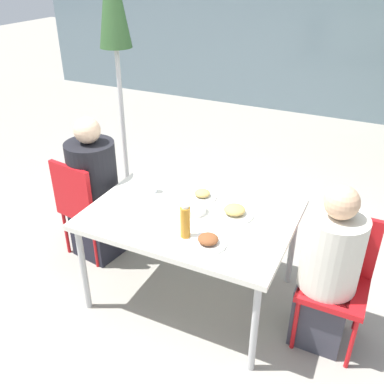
% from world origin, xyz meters
% --- Properties ---
extents(ground_plane, '(24.00, 24.00, 0.00)m').
position_xyz_m(ground_plane, '(0.00, 0.00, 0.00)').
color(ground_plane, gray).
extents(building_facade, '(10.00, 0.20, 3.00)m').
position_xyz_m(building_facade, '(0.00, 4.59, 1.50)').
color(building_facade, slate).
rests_on(building_facade, ground).
extents(dining_table, '(1.35, 1.01, 0.72)m').
position_xyz_m(dining_table, '(0.00, 0.00, 0.67)').
color(dining_table, silver).
rests_on(dining_table, ground).
extents(chair_left, '(0.46, 0.46, 0.87)m').
position_xyz_m(chair_left, '(-0.99, 0.07, 0.51)').
color(chair_left, red).
rests_on(chair_left, ground).
extents(person_left, '(0.39, 0.39, 1.20)m').
position_xyz_m(person_left, '(-0.92, 0.14, 0.56)').
color(person_left, black).
rests_on(person_left, ground).
extents(chair_right, '(0.40, 0.40, 0.87)m').
position_xyz_m(chair_right, '(0.97, 0.07, 0.51)').
color(chair_right, red).
rests_on(chair_right, ground).
extents(person_right, '(0.36, 0.36, 1.13)m').
position_xyz_m(person_right, '(0.92, -0.01, 0.53)').
color(person_right, '#383842').
rests_on(person_right, ground).
extents(closed_umbrella, '(0.36, 0.36, 2.40)m').
position_xyz_m(closed_umbrella, '(-1.25, 1.06, 1.77)').
color(closed_umbrella, '#333333').
rests_on(closed_umbrella, ground).
extents(plate_0, '(0.20, 0.20, 0.06)m').
position_xyz_m(plate_0, '(-0.01, 0.20, 0.74)').
color(plate_0, white).
rests_on(plate_0, dining_table).
extents(plate_1, '(0.22, 0.22, 0.06)m').
position_xyz_m(plate_1, '(0.25, -0.29, 0.75)').
color(plate_1, white).
rests_on(plate_1, dining_table).
extents(plate_2, '(0.26, 0.26, 0.07)m').
position_xyz_m(plate_2, '(0.27, 0.08, 0.75)').
color(plate_2, white).
rests_on(plate_2, dining_table).
extents(bottle, '(0.06, 0.06, 0.22)m').
position_xyz_m(bottle, '(0.09, -0.28, 0.83)').
color(bottle, '#B7751E').
rests_on(bottle, dining_table).
extents(drinking_cup, '(0.06, 0.06, 0.10)m').
position_xyz_m(drinking_cup, '(-0.37, 0.12, 0.77)').
color(drinking_cup, white).
rests_on(drinking_cup, dining_table).
extents(salad_bowl, '(0.16, 0.16, 0.05)m').
position_xyz_m(salad_bowl, '(0.01, -0.00, 0.75)').
color(salad_bowl, white).
rests_on(salad_bowl, dining_table).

